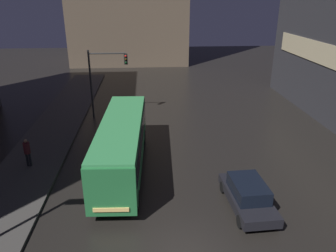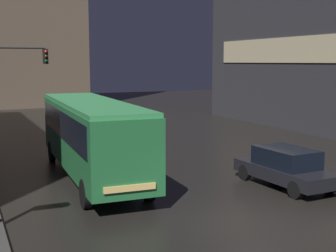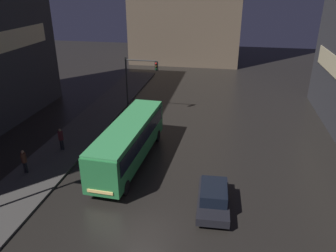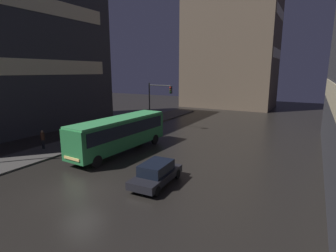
# 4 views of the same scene
# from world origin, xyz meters

# --- Properties ---
(ground_plane) EXTENTS (120.00, 120.00, 0.00)m
(ground_plane) POSITION_xyz_m (0.00, 0.00, 0.00)
(ground_plane) COLOR black
(bus_near) EXTENTS (2.93, 11.00, 3.25)m
(bus_near) POSITION_xyz_m (-3.00, 7.63, 2.01)
(bus_near) COLOR #236B38
(bus_near) RESTS_ON ground
(car_taxi) EXTENTS (2.09, 4.51, 1.51)m
(car_taxi) POSITION_xyz_m (3.62, 3.22, 0.77)
(car_taxi) COLOR black
(car_taxi) RESTS_ON ground
(traffic_light_main) EXTENTS (3.36, 0.35, 5.99)m
(traffic_light_main) POSITION_xyz_m (-5.04, 17.58, 4.07)
(traffic_light_main) COLOR #2D2D2D
(traffic_light_main) RESTS_ON ground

